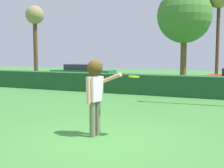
{
  "coord_description": "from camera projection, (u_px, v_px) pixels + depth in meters",
  "views": [
    {
      "loc": [
        2.89,
        -6.03,
        1.95
      ],
      "look_at": [
        -0.28,
        1.17,
        1.15
      ],
      "focal_mm": 47.99,
      "sensor_mm": 36.0,
      "label": 1
    }
  ],
  "objects": [
    {
      "name": "ground_plane",
      "position": [
        103.0,
        139.0,
        6.85
      ],
      "size": [
        60.0,
        60.0,
        0.0
      ],
      "primitive_type": "plane",
      "color": "#3E7B37"
    },
    {
      "name": "parked_car_green",
      "position": [
        83.0,
        72.0,
        20.33
      ],
      "size": [
        4.35,
        2.15,
        1.25
      ],
      "color": "#1E6633",
      "rests_on": "ground"
    },
    {
      "name": "hedge_row",
      "position": [
        175.0,
        86.0,
        13.88
      ],
      "size": [
        25.57,
        0.9,
        0.95
      ],
      "primitive_type": "cube",
      "color": "#1F4D28",
      "rests_on": "ground"
    },
    {
      "name": "bare_elm_tree",
      "position": [
        35.0,
        20.0,
        25.98
      ],
      "size": [
        1.58,
        1.58,
        6.1
      ],
      "color": "brown",
      "rests_on": "ground"
    },
    {
      "name": "maple_tree",
      "position": [
        184.0,
        16.0,
        20.93
      ],
      "size": [
        3.82,
        3.82,
        6.51
      ],
      "color": "brown",
      "rests_on": "ground"
    },
    {
      "name": "willow_tree",
      "position": [
        219.0,
        0.0,
        20.64
      ],
      "size": [
        1.57,
        1.57,
        6.65
      ],
      "color": "brown",
      "rests_on": "ground"
    },
    {
      "name": "frisbee",
      "position": [
        134.0,
        77.0,
        6.85
      ],
      "size": [
        0.25,
        0.25,
        0.07
      ],
      "color": "yellow"
    },
    {
      "name": "person",
      "position": [
        95.0,
        87.0,
        6.99
      ],
      "size": [
        0.81,
        0.56,
        1.8
      ],
      "color": "#696B51",
      "rests_on": "ground"
    }
  ]
}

